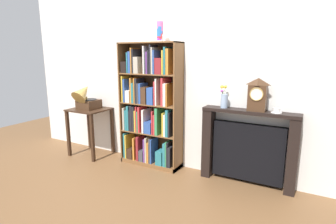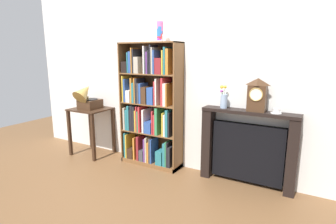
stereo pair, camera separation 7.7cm
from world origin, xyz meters
name	(u,v)px [view 1 (the left image)]	position (x,y,z in m)	size (l,w,h in m)	color
ground_plane	(146,168)	(0.00, 0.00, -0.01)	(8.16, 6.40, 0.02)	brown
wall_back	(166,77)	(0.15, 0.33, 1.30)	(5.16, 0.08, 2.60)	silver
bookshelf	(149,110)	(-0.02, 0.14, 0.83)	(0.92, 0.29, 1.79)	brown
cup_stack	(160,32)	(0.19, 0.11, 1.92)	(0.09, 0.08, 0.26)	white
side_table_left	(90,120)	(-1.09, 0.03, 0.58)	(0.58, 0.53, 0.77)	#382316
gramophone	(86,98)	(-1.09, -0.03, 0.96)	(0.29, 0.44, 0.46)	#472D1C
fireplace_mantel	(248,148)	(1.40, 0.21, 0.47)	(1.16, 0.20, 0.96)	black
mantel_clock	(258,95)	(1.48, 0.19, 1.16)	(0.21, 0.15, 0.40)	#472D1C
flower_vase	(224,99)	(1.07, 0.19, 1.07)	(0.10, 0.09, 0.29)	#99B2D1
teacup_with_saucer	(276,111)	(1.70, 0.19, 0.99)	(0.13, 0.12, 0.06)	white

